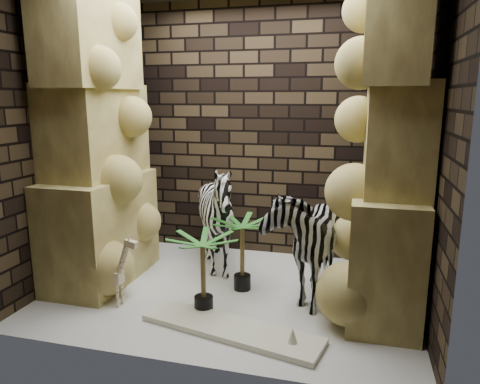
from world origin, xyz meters
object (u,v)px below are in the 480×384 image
(zebra_left, at_px, (218,223))
(palm_front, at_px, (242,254))
(surfboard, at_px, (231,329))
(zebra_right, at_px, (306,229))
(giraffe_toy, at_px, (110,268))
(palm_back, at_px, (203,274))

(zebra_left, relative_size, palm_front, 1.65)
(surfboard, bearing_deg, palm_front, 110.72)
(zebra_right, bearing_deg, giraffe_toy, -153.94)
(giraffe_toy, height_order, surfboard, giraffe_toy)
(zebra_left, relative_size, palm_back, 1.69)
(palm_front, relative_size, palm_back, 1.02)
(palm_back, bearing_deg, giraffe_toy, -175.25)
(palm_back, height_order, surfboard, palm_back)
(giraffe_toy, distance_m, palm_back, 0.88)
(zebra_right, relative_size, zebra_left, 1.07)
(giraffe_toy, xyz_separation_m, surfboard, (1.21, -0.20, -0.33))
(surfboard, bearing_deg, zebra_right, 74.09)
(palm_front, distance_m, palm_back, 0.60)
(zebra_right, height_order, palm_front, zebra_right)
(palm_back, bearing_deg, zebra_left, 99.88)
(palm_front, xyz_separation_m, surfboard, (0.12, -0.84, -0.35))
(zebra_left, distance_m, palm_front, 0.58)
(zebra_right, relative_size, surfboard, 0.85)
(zebra_right, height_order, zebra_left, zebra_right)
(giraffe_toy, xyz_separation_m, palm_front, (1.09, 0.64, 0.02))
(zebra_right, height_order, palm_back, zebra_right)
(zebra_left, bearing_deg, palm_front, -28.21)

